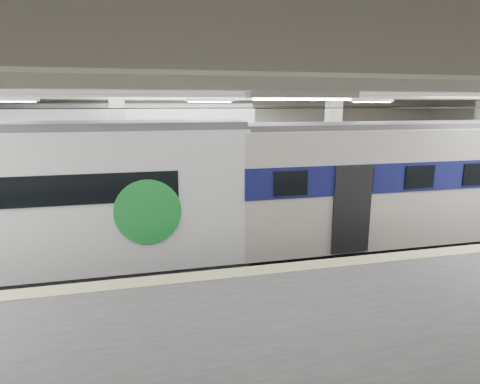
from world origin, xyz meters
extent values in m
cube|color=black|center=(0.00, 0.00, -0.05)|extent=(36.00, 24.00, 0.10)
cube|color=silver|center=(0.00, 0.00, 5.55)|extent=(36.00, 24.00, 0.20)
cube|color=beige|center=(0.00, 10.00, 2.75)|extent=(30.00, 0.10, 5.50)
cube|color=beige|center=(0.00, -3.25, 1.11)|extent=(30.00, 0.50, 0.02)
cube|color=beige|center=(-3.00, 3.00, 2.75)|extent=(0.50, 0.50, 5.50)
cube|color=beige|center=(5.00, 3.00, 2.75)|extent=(0.50, 0.50, 5.50)
cube|color=beige|center=(12.00, 3.00, 2.75)|extent=(0.50, 0.50, 5.50)
cube|color=beige|center=(0.00, 0.00, 5.25)|extent=(30.00, 18.00, 0.50)
cube|color=#59544C|center=(0.00, 0.00, 0.08)|extent=(30.00, 1.52, 0.16)
cube|color=#59544C|center=(0.00, 5.50, 0.08)|extent=(30.00, 1.52, 0.16)
cylinder|color=black|center=(0.00, 0.00, 4.70)|extent=(30.00, 0.03, 0.03)
cylinder|color=black|center=(0.00, 5.50, 4.70)|extent=(30.00, 0.03, 0.03)
cube|color=white|center=(0.00, -2.00, 4.92)|extent=(26.00, 8.40, 0.12)
cube|color=white|center=(-5.60, 0.00, 2.33)|extent=(12.20, 2.72, 3.66)
ellipsoid|color=white|center=(0.50, 0.00, 2.33)|extent=(2.16, 2.67, 3.59)
ellipsoid|color=#B10E36|center=(0.62, 0.00, 1.52)|extent=(2.29, 2.72, 2.20)
cylinder|color=green|center=(-2.18, -1.39, 2.15)|extent=(1.69, 0.06, 1.69)
cube|color=#4C4C51|center=(-5.60, 0.00, 4.26)|extent=(12.20, 2.23, 0.20)
cube|color=black|center=(-5.60, 0.00, 0.35)|extent=(12.20, 1.90, 0.70)
cube|color=beige|center=(6.65, 0.00, 2.29)|extent=(12.57, 2.76, 3.58)
cube|color=navy|center=(6.65, 0.00, 2.72)|extent=(12.61, 2.82, 0.87)
cube|color=#AC0B1E|center=(0.32, 0.00, 1.79)|extent=(0.08, 2.34, 1.97)
cube|color=black|center=(0.32, 0.00, 3.29)|extent=(0.08, 2.20, 1.29)
cube|color=#4C4C51|center=(6.65, 0.00, 4.16)|extent=(12.57, 2.15, 0.16)
cube|color=black|center=(6.65, 0.00, 0.35)|extent=(12.57, 1.93, 0.70)
cube|color=white|center=(-5.51, 5.50, 2.57)|extent=(15.28, 3.18, 4.14)
cube|color=green|center=(-5.51, 5.50, 3.11)|extent=(15.32, 3.25, 0.87)
cube|color=#4C4C51|center=(-5.51, 5.50, 4.75)|extent=(15.27, 2.64, 0.16)
cube|color=black|center=(-5.51, 5.50, 0.30)|extent=(15.27, 2.85, 0.60)
camera|label=1|loc=(-2.23, -11.44, 4.82)|focal=30.00mm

